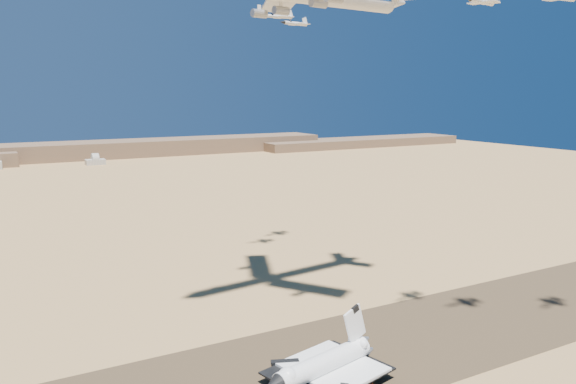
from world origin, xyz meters
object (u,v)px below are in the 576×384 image
shuttle (323,366)px  chase_jet_d (278,16)px  chase_jet_a (481,1)px  chase_jet_e (295,23)px

shuttle → chase_jet_d: chase_jet_d is taller
chase_jet_a → chase_jet_e: 102.64m
shuttle → chase_jet_e: bearing=50.4°
chase_jet_d → chase_jet_e: 17.16m
chase_jet_a → chase_jet_d: 93.28m
shuttle → chase_jet_e: (52.26, 105.85, 96.36)m
chase_jet_e → chase_jet_a: bearing=-102.3°
shuttle → chase_jet_a: (51.45, 3.33, 91.46)m
chase_jet_a → chase_jet_e: size_ratio=0.95×
chase_jet_d → chase_jet_e: size_ratio=0.94×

